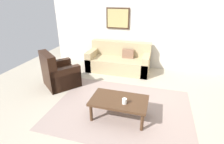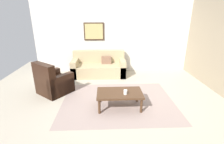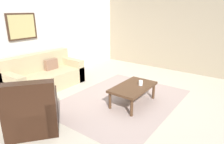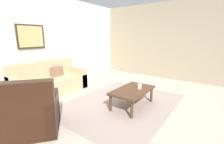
{
  "view_description": "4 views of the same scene",
  "coord_description": "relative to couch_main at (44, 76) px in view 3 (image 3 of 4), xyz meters",
  "views": [
    {
      "loc": [
        0.66,
        -3.05,
        2.27
      ],
      "look_at": [
        -0.21,
        0.01,
        0.84
      ],
      "focal_mm": 27.74,
      "sensor_mm": 36.0,
      "label": 1
    },
    {
      "loc": [
        -0.32,
        -3.86,
        2.21
      ],
      "look_at": [
        -0.16,
        0.05,
        0.81
      ],
      "focal_mm": 26.38,
      "sensor_mm": 36.0,
      "label": 2
    },
    {
      "loc": [
        -3.41,
        -2.24,
        1.99
      ],
      "look_at": [
        0.03,
        0.3,
        0.61
      ],
      "focal_mm": 31.43,
      "sensor_mm": 36.0,
      "label": 3
    },
    {
      "loc": [
        -2.96,
        -1.88,
        1.57
      ],
      "look_at": [
        0.04,
        0.32,
        0.72
      ],
      "focal_mm": 24.96,
      "sensor_mm": 36.0,
      "label": 4
    }
  ],
  "objects": [
    {
      "name": "ground_plane",
      "position": [
        0.57,
        -2.1,
        -0.3
      ],
      "size": [
        8.0,
        8.0,
        0.0
      ],
      "primitive_type": "plane",
      "color": "#B2A893"
    },
    {
      "name": "rear_partition",
      "position": [
        0.57,
        0.5,
        1.1
      ],
      "size": [
        6.0,
        0.12,
        2.8
      ],
      "primitive_type": "cube",
      "color": "silver",
      "rests_on": "ground_plane"
    },
    {
      "name": "stone_feature_panel",
      "position": [
        3.57,
        -2.1,
        1.1
      ],
      "size": [
        0.12,
        5.2,
        2.8
      ],
      "primitive_type": "cube",
      "color": "gray",
      "rests_on": "ground_plane"
    },
    {
      "name": "area_rug",
      "position": [
        0.57,
        -2.1,
        -0.29
      ],
      "size": [
        2.93,
        2.24,
        0.01
      ],
      "primitive_type": "cube",
      "color": "gray",
      "rests_on": "ground_plane"
    },
    {
      "name": "couch_main",
      "position": [
        0.0,
        0.0,
        0.0
      ],
      "size": [
        1.95,
        0.91,
        0.88
      ],
      "color": "tan",
      "rests_on": "ground_plane"
    },
    {
      "name": "armchair_leather",
      "position": [
        -1.29,
        -1.53,
        0.01
      ],
      "size": [
        1.12,
        1.12,
        0.95
      ],
      "color": "black",
      "rests_on": "ground_plane"
    },
    {
      "name": "coffee_table",
      "position": [
        0.58,
        -2.38,
        0.06
      ],
      "size": [
        1.1,
        0.64,
        0.41
      ],
      "color": "#472D1C",
      "rests_on": "ground_plane"
    },
    {
      "name": "cup",
      "position": [
        0.71,
        -2.49,
        0.17
      ],
      "size": [
        0.09,
        0.09,
        0.11
      ],
      "primitive_type": "cylinder",
      "color": "white",
      "rests_on": "coffee_table"
    },
    {
      "name": "framed_artwork",
      "position": [
        -0.17,
        0.42,
        1.28
      ],
      "size": [
        0.75,
        0.04,
        0.64
      ],
      "color": "#382316"
    }
  ]
}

